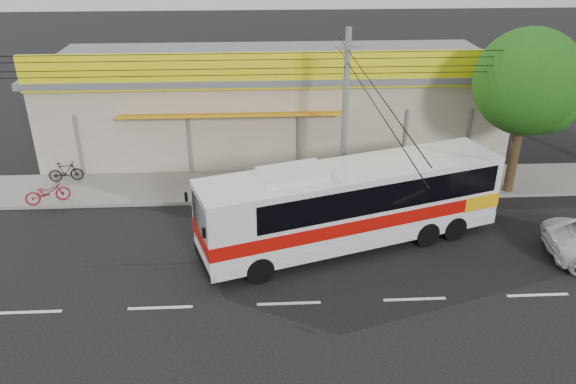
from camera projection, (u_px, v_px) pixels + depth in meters
name	position (u px, v px, depth m)	size (l,w,h in m)	color
ground	(285.00, 260.00, 19.83)	(120.00, 120.00, 0.00)	black
sidewalk	(278.00, 185.00, 25.18)	(30.00, 3.20, 0.15)	gray
lane_markings	(289.00, 303.00, 17.59)	(50.00, 0.12, 0.01)	silver
storefront_building	(274.00, 101.00, 29.17)	(22.60, 9.20, 5.70)	#A89D87
coach_bus	(357.00, 200.00, 20.02)	(11.26, 5.65, 3.41)	silver
motorbike_red	(47.00, 192.00, 23.30)	(0.62, 1.78, 0.94)	maroon
motorbike_dark	(66.00, 172.00, 25.22)	(0.43, 1.51, 0.91)	black
utility_pole	(347.00, 62.00, 21.08)	(34.00, 14.00, 7.28)	#60605D
tree_near	(531.00, 86.00, 22.45)	(4.30, 4.30, 7.13)	#312313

